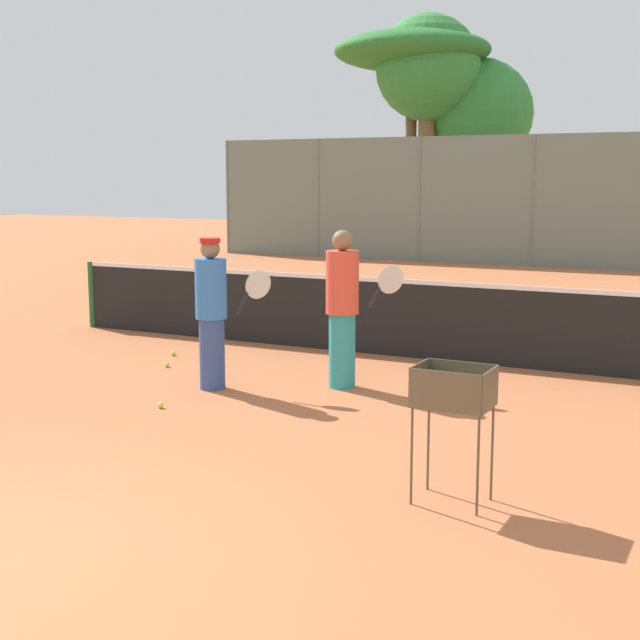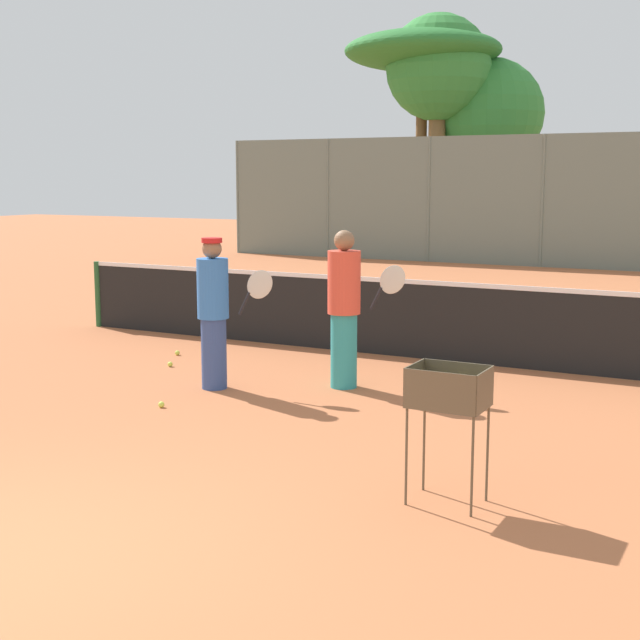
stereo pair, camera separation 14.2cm
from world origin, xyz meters
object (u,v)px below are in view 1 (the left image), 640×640
object	(u,v)px
player_red_cap	(212,311)
ball_cart	(454,398)
tennis_net	(412,317)
player_white_outfit	(343,307)
parked_car	(447,230)

from	to	relation	value
player_red_cap	ball_cart	bearing A→B (deg)	-58.21
tennis_net	player_white_outfit	bearing A→B (deg)	-92.93
ball_cart	tennis_net	bearing A→B (deg)	114.30
parked_car	player_white_outfit	bearing A→B (deg)	-74.45
player_red_cap	parked_car	distance (m)	20.65
player_white_outfit	player_red_cap	bearing A→B (deg)	-171.98
player_red_cap	parked_car	bearing A→B (deg)	74.88
player_white_outfit	parked_car	size ratio (longest dim) A/B	0.44
player_red_cap	ball_cart	world-z (taller)	player_red_cap
player_white_outfit	player_red_cap	world-z (taller)	player_white_outfit
tennis_net	player_red_cap	xyz separation A→B (m)	(-1.41, -2.72, 0.35)
player_white_outfit	ball_cart	world-z (taller)	player_white_outfit
player_white_outfit	ball_cart	bearing A→B (deg)	-73.80
player_white_outfit	parked_car	distance (m)	20.23
ball_cart	parked_car	world-z (taller)	parked_car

